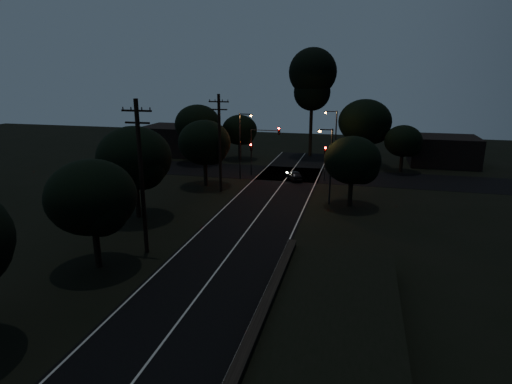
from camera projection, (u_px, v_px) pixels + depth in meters
The scene contains 21 objects.
road_surface at pixel (272, 197), 44.97m from camera, with size 60.00×70.00×0.03m.
utility_pole_mid at pixel (141, 176), 29.75m from camera, with size 2.20×0.30×11.00m.
utility_pole_far at pixel (220, 142), 45.70m from camera, with size 2.20×0.30×10.50m.
tree_left_b at pixel (93, 200), 27.52m from camera, with size 5.80×5.80×7.37m.
tree_left_c at pixel (136, 160), 37.27m from camera, with size 6.51×6.51×8.22m.
tree_left_d at pixel (206, 144), 48.15m from camera, with size 5.94×5.94×7.54m.
tree_far_nw at pixel (241, 131), 63.40m from camera, with size 5.21×5.21×6.60m.
tree_far_w at pixel (199, 125), 60.48m from camera, with size 6.51×6.51×8.29m.
tree_far_ne at pixel (367, 123), 58.71m from camera, with size 7.24×7.24×9.15m.
tree_far_e at pixel (405, 142), 55.35m from camera, with size 4.81×4.81×6.10m.
tree_right_a at pixel (354, 162), 40.71m from camera, with size 5.41×5.41×6.87m.
tall_pine at pixel (313, 79), 63.87m from camera, with size 7.14×7.14×16.23m.
building_left at pixel (177, 140), 68.52m from camera, with size 10.00×8.00×4.40m, color black.
building_right at pixel (443, 151), 60.21m from camera, with size 9.00×7.00×4.00m, color black.
signal_left at pixel (251, 154), 53.55m from camera, with size 0.28×0.35×4.10m.
signal_right at pixel (325, 157), 51.41m from camera, with size 0.28×0.35×4.10m.
signal_mast at pixel (264, 142), 52.76m from camera, with size 3.70×0.35×6.25m.
streetlight_a at pixel (241, 141), 51.37m from camera, with size 1.66×0.26×8.00m.
streetlight_b at pixel (334, 137), 54.51m from camera, with size 1.66×0.26×8.00m.
streetlight_c at pixel (329, 161), 41.39m from camera, with size 1.46×0.26×7.50m.
car at pixel (295, 175), 51.93m from camera, with size 1.39×3.44×1.17m, color black.
Camera 1 is at (8.75, -11.16, 12.71)m, focal length 30.00 mm.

